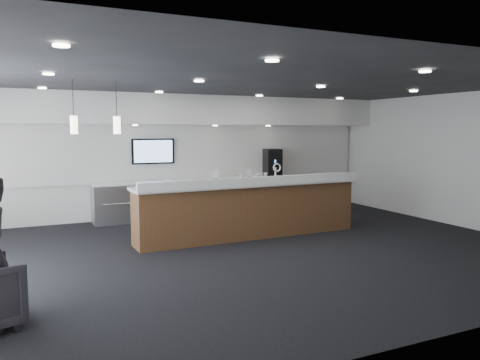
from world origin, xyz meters
name	(u,v)px	position (x,y,z in m)	size (l,w,h in m)	color
ground	(263,250)	(0.00, 0.00, 0.00)	(10.00, 10.00, 0.00)	black
ceiling	(264,82)	(0.00, 0.00, 3.00)	(10.00, 8.00, 0.02)	black
back_wall	(191,156)	(0.00, 4.00, 1.50)	(10.00, 0.02, 3.00)	silver
right_wall	(462,160)	(5.00, 0.00, 1.50)	(0.02, 8.00, 3.00)	silver
soffit_bulkhead	(196,110)	(0.00, 3.55, 2.65)	(10.00, 0.90, 0.70)	silver
alcove_panel	(191,152)	(0.00, 3.97, 1.60)	(9.80, 0.06, 1.40)	silver
back_credenza	(196,198)	(0.00, 3.64, 0.48)	(5.06, 0.66, 0.95)	#979B9F
wall_tv	(153,151)	(-1.00, 3.91, 1.65)	(1.05, 0.08, 0.62)	black
pendant_left	(117,125)	(-2.40, 0.80, 2.25)	(0.12, 0.12, 0.30)	#F5E2BF
pendant_right	(74,125)	(-3.10, 0.80, 2.25)	(0.12, 0.12, 0.30)	#F5E2BF
ceiling_can_lights	(264,84)	(0.00, 0.00, 2.97)	(7.00, 5.00, 0.02)	white
service_counter	(250,209)	(0.23, 1.03, 0.58)	(4.77, 0.91, 1.49)	#4A3018
coffee_machine	(272,162)	(2.20, 3.67, 1.31)	(0.47, 0.57, 0.72)	black
info_sign_left	(216,174)	(0.49, 3.52, 1.06)	(0.16, 0.02, 0.21)	white
info_sign_right	(249,173)	(1.41, 3.51, 1.05)	(0.16, 0.02, 0.21)	white
cup_0	(265,174)	(1.90, 3.51, 1.00)	(0.10, 0.10, 0.10)	white
cup_1	(261,175)	(1.76, 3.51, 1.00)	(0.10, 0.10, 0.10)	white
cup_2	(256,175)	(1.62, 3.51, 1.00)	(0.10, 0.10, 0.10)	white
cup_3	(251,175)	(1.48, 3.51, 1.00)	(0.10, 0.10, 0.10)	white
cup_4	(246,175)	(1.34, 3.51, 1.00)	(0.10, 0.10, 0.10)	white
cup_5	(241,176)	(1.20, 3.51, 1.00)	(0.10, 0.10, 0.10)	white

